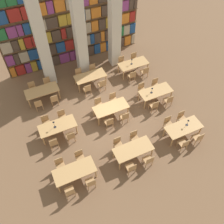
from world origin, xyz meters
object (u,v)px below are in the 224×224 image
chair_18 (124,117)px  chair_34 (145,71)px  pillar_center (79,32)px  chair_6 (149,160)px  chair_26 (54,99)px  chair_31 (93,70)px  chair_17 (99,104)px  chair_2 (91,183)px  chair_20 (154,106)px  pillar_right (115,23)px  reading_table_4 (111,108)px  desk_lamp_1 (54,123)px  chair_3 (80,157)px  reading_table_1 (133,150)px  chair_14 (71,136)px  chair_28 (87,89)px  chair_33 (122,62)px  chair_25 (33,88)px  desk_lamp_0 (188,122)px  reading_table_8 (133,64)px  chair_15 (62,116)px  chair_30 (102,84)px  chair_16 (109,122)px  reading_table_6 (42,91)px  chair_21 (142,89)px  chair_24 (38,104)px  chair_8 (184,144)px  chair_35 (134,58)px  chair_5 (118,144)px  chair_27 (48,83)px  chair_29 (79,74)px  chair_22 (168,100)px  chair_0 (70,192)px  reading_table_3 (58,127)px  chair_32 (132,76)px  reading_table_2 (184,128)px  chair_4 (131,168)px  chair_11 (182,118)px  chair_13 (46,122)px  chair_1 (60,165)px  reading_table_7 (90,77)px  reading_table_0 (75,172)px  chair_23 (156,84)px

chair_18 → chair_34: 3.99m
pillar_center → chair_6: pillar_center is taller
chair_26 → chair_31: (3.03, 1.43, 0.00)m
pillar_center → chair_17: size_ratio=6.97×
chair_2 → chair_20: bearing=29.2°
pillar_right → reading_table_4: (-2.20, -4.23, -2.34)m
desk_lamp_1 → chair_31: desk_lamp_1 is taller
chair_3 → reading_table_1: (2.49, -0.83, 0.20)m
chair_14 → chair_28: bearing=54.6°
chair_33 → chair_34: (0.94, -1.45, 0.00)m
chair_2 → chair_25: 7.18m
chair_14 → chair_17: size_ratio=1.00×
desk_lamp_0 → reading_table_8: (-0.22, 5.56, -0.37)m
desk_lamp_0 → chair_15: bearing=148.5°
reading_table_8 → chair_20: bearing=-97.9°
desk_lamp_0 → chair_30: 5.65m
chair_16 → reading_table_6: size_ratio=0.44×
chair_21 → chair_24: 6.16m
chair_8 → chair_35: bearing=82.6°
chair_5 → chair_24: (-3.00, 4.31, 0.00)m
desk_lamp_1 → chair_8: bearing=-31.9°
chair_25 → chair_27: same height
chair_2 → chair_29: size_ratio=1.00×
chair_14 → chair_29: 4.75m
chair_22 → chair_24: 7.53m
chair_15 → chair_26: (-0.04, 1.42, 0.00)m
chair_17 → chair_0: bearing=53.2°
chair_26 → chair_31: same height
reading_table_4 → chair_6: bearing=-84.5°
chair_22 → chair_27: same height
reading_table_3 → chair_14: bearing=-58.1°
desk_lamp_1 → chair_32: (5.62, 2.09, -0.61)m
chair_14 → chair_28: same height
chair_28 → chair_32: same height
chair_2 → reading_table_2: bearing=7.1°
chair_28 → chair_3: bearing=-115.7°
chair_4 → chair_35: bearing=61.0°
desk_lamp_1 → chair_32: size_ratio=0.57×
chair_11 → chair_29: size_ratio=1.00×
chair_28 → chair_13: bearing=-154.6°
chair_4 → chair_21: bearing=55.5°
chair_2 → chair_20: (5.01, 2.79, 0.00)m
chair_11 → chair_1: bearing=-0.4°
chair_16 → chair_32: (2.85, 2.78, 0.00)m
reading_table_2 → chair_2: bearing=-172.9°
reading_table_7 → reading_table_0: bearing=-118.1°
chair_17 → chair_27: bearing=-52.4°
chair_23 → reading_table_3: bearing=6.5°
chair_0 → chair_23: 8.16m
reading_table_2 → chair_13: size_ratio=2.27×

